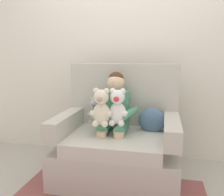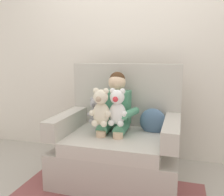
# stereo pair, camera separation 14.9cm
# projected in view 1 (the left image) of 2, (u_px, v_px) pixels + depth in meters

# --- Properties ---
(ground_plane) EXTENTS (8.00, 8.00, 0.00)m
(ground_plane) POSITION_uv_depth(u_px,v_px,m) (117.00, 178.00, 2.40)
(ground_plane) COLOR #ADA89E
(back_wall) EXTENTS (6.00, 0.10, 2.60)m
(back_wall) POSITION_uv_depth(u_px,v_px,m) (129.00, 47.00, 2.85)
(back_wall) COLOR silver
(back_wall) RESTS_ON ground
(armchair) EXTENTS (1.15, 0.84, 1.12)m
(armchair) POSITION_uv_depth(u_px,v_px,m) (118.00, 143.00, 2.39)
(armchair) COLOR #BCB7AD
(armchair) RESTS_ON ground
(seated_child) EXTENTS (0.45, 0.39, 0.82)m
(seated_child) POSITION_uv_depth(u_px,v_px,m) (114.00, 110.00, 2.35)
(seated_child) COLOR #4C9370
(seated_child) RESTS_ON armchair
(plush_grey) EXTENTS (0.14, 0.12, 0.24)m
(plush_grey) POSITION_uv_depth(u_px,v_px,m) (95.00, 111.00, 2.26)
(plush_grey) COLOR #9E9EA3
(plush_grey) RESTS_ON armchair
(plush_cream) EXTENTS (0.20, 0.17, 0.34)m
(plush_cream) POSITION_uv_depth(u_px,v_px,m) (101.00, 108.00, 2.17)
(plush_cream) COLOR silver
(plush_cream) RESTS_ON armchair
(plush_white) EXTENTS (0.20, 0.16, 0.34)m
(plush_white) POSITION_uv_depth(u_px,v_px,m) (118.00, 108.00, 2.19)
(plush_white) COLOR white
(plush_white) RESTS_ON armchair
(throw_pillow) EXTENTS (0.27, 0.14, 0.26)m
(throw_pillow) POSITION_uv_depth(u_px,v_px,m) (152.00, 121.00, 2.38)
(throw_pillow) COLOR slate
(throw_pillow) RESTS_ON armchair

